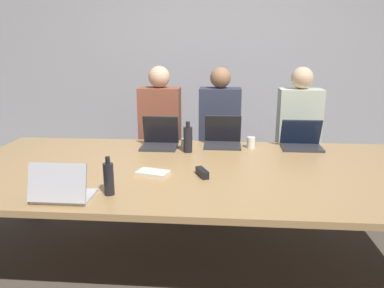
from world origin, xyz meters
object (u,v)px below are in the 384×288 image
object	(u,v)px
bottle_far_midleft	(188,139)
laptop_far_midleft	(160,138)
laptop_near_left	(61,190)
person_far_right	(297,141)
person_far_center	(219,140)
stapler	(202,173)
laptop_far_center	(223,137)
cup_far_center	(251,143)
bottle_near_left	(109,178)
cup_far_midleft	(186,143)
person_far_midleft	(160,139)
laptop_far_right	(301,140)

from	to	relation	value
bottle_far_midleft	laptop_far_midleft	bearing A→B (deg)	150.29
laptop_near_left	person_far_right	bearing A→B (deg)	-133.36
laptop_near_left	person_far_center	xyz separation A→B (m)	(0.86, 1.73, -0.13)
bottle_far_midleft	stapler	xyz separation A→B (m)	(0.15, -0.58, -0.08)
laptop_far_center	cup_far_center	xyz separation A→B (m)	(0.24, -0.07, -0.03)
laptop_near_left	bottle_far_midleft	distance (m)	1.22
bottle_near_left	stapler	bearing A→B (deg)	34.37
laptop_far_center	laptop_near_left	bearing A→B (deg)	-124.81
laptop_far_midleft	stapler	xyz separation A→B (m)	(0.40, -0.73, -0.05)
bottle_near_left	person_far_center	world-z (taller)	person_far_center
laptop_near_left	bottle_far_midleft	bearing A→B (deg)	-120.22
laptop_far_center	person_far_center	world-z (taller)	person_far_center
cup_far_center	laptop_far_center	bearing A→B (deg)	164.15
laptop_near_left	cup_far_center	bearing A→B (deg)	-132.95
person_far_center	cup_far_center	distance (m)	0.59
laptop_near_left	bottle_near_left	world-z (taller)	same
cup_far_midleft	bottle_far_midleft	world-z (taller)	bottle_far_midleft
laptop_far_midleft	person_far_midleft	size ratio (longest dim) A/B	0.22
person_far_center	person_far_right	size ratio (longest dim) A/B	1.00
laptop_far_center	person_far_center	distance (m)	0.47
laptop_far_midleft	laptop_far_right	distance (m)	1.21
laptop_far_center	bottle_near_left	bearing A→B (deg)	-119.24
laptop_far_right	stapler	size ratio (longest dim) A/B	2.17
laptop_near_left	person_far_center	world-z (taller)	person_far_center
cup_far_center	stapler	bearing A→B (deg)	-116.53
laptop_near_left	bottle_near_left	xyz separation A→B (m)	(0.24, 0.11, 0.03)
person_far_center	person_far_right	bearing A→B (deg)	-0.71
laptop_near_left	person_far_midleft	world-z (taller)	person_far_midleft
laptop_far_midleft	cup_far_center	world-z (taller)	laptop_far_midleft
bottle_near_left	person_far_center	bearing A→B (deg)	68.86
person_far_right	laptop_near_left	bearing A→B (deg)	-133.36
bottle_far_midleft	person_far_right	distance (m)	1.23
laptop_near_left	laptop_far_right	bearing A→B (deg)	-141.13
laptop_far_midleft	cup_far_center	xyz separation A→B (m)	(0.78, 0.02, -0.03)
bottle_far_midleft	laptop_far_center	world-z (taller)	laptop_far_center
laptop_near_left	laptop_far_center	distance (m)	1.57
laptop_far_center	cup_far_center	world-z (taller)	laptop_far_center
laptop_far_midleft	person_far_center	bearing A→B (deg)	46.59
person_far_midleft	bottle_far_midleft	distance (m)	0.77
laptop_near_left	cup_far_midleft	distance (m)	1.31
person_far_right	cup_far_midleft	bearing A→B (deg)	-152.20
person_far_midleft	person_far_right	distance (m)	1.35
laptop_far_midleft	person_far_right	world-z (taller)	person_far_right
cup_far_midleft	person_far_midleft	bearing A→B (deg)	119.36
cup_far_midleft	bottle_far_midleft	xyz separation A→B (m)	(0.03, -0.12, 0.07)
laptop_near_left	laptop_far_center	bearing A→B (deg)	-124.81
cup_far_midleft	person_far_center	xyz separation A→B (m)	(0.28, 0.56, -0.10)
bottle_near_left	laptop_far_center	xyz separation A→B (m)	(0.66, 1.18, -0.03)
person_far_midleft	stapler	xyz separation A→B (m)	(0.49, -1.25, 0.08)
bottle_far_midleft	laptop_far_right	distance (m)	0.97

